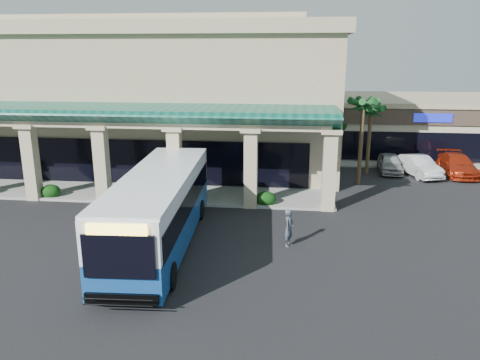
# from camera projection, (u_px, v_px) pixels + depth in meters

# --- Properties ---
(ground) EXTENTS (110.00, 110.00, 0.00)m
(ground) POSITION_uv_depth(u_px,v_px,m) (211.00, 239.00, 22.93)
(ground) COLOR black
(main_building) EXTENTS (30.80, 14.80, 11.35)m
(main_building) POSITION_uv_depth(u_px,v_px,m) (146.00, 93.00, 37.63)
(main_building) COLOR tan
(main_building) RESTS_ON ground
(arcade) EXTENTS (30.00, 6.20, 5.70)m
(arcade) POSITION_uv_depth(u_px,v_px,m) (104.00, 151.00, 29.56)
(arcade) COLOR #0C4D3F
(arcade) RESTS_ON ground
(strip_mall) EXTENTS (22.50, 12.50, 4.90)m
(strip_mall) POSITION_uv_depth(u_px,v_px,m) (446.00, 124.00, 43.34)
(strip_mall) COLOR beige
(strip_mall) RESTS_ON ground
(palm_0) EXTENTS (2.40, 2.40, 6.60)m
(palm_0) POSITION_uv_depth(u_px,v_px,m) (361.00, 137.00, 31.68)
(palm_0) COLOR #114118
(palm_0) RESTS_ON ground
(palm_1) EXTENTS (2.40, 2.40, 5.80)m
(palm_1) POSITION_uv_depth(u_px,v_px,m) (369.00, 136.00, 34.55)
(palm_1) COLOR #114118
(palm_1) RESTS_ON ground
(broadleaf_tree) EXTENTS (2.60, 2.60, 4.81)m
(broadleaf_tree) POSITION_uv_depth(u_px,v_px,m) (336.00, 131.00, 39.69)
(broadleaf_tree) COLOR black
(broadleaf_tree) RESTS_ON ground
(transit_bus) EXTENTS (3.58, 12.79, 3.53)m
(transit_bus) POSITION_uv_depth(u_px,v_px,m) (160.00, 210.00, 21.74)
(transit_bus) COLOR #154A97
(transit_bus) RESTS_ON ground
(pedestrian) EXTENTS (0.64, 0.77, 1.80)m
(pedestrian) POSITION_uv_depth(u_px,v_px,m) (289.00, 228.00, 21.97)
(pedestrian) COLOR #3F4553
(pedestrian) RESTS_ON ground
(car_silver) EXTENTS (2.00, 4.30, 1.43)m
(car_silver) POSITION_uv_depth(u_px,v_px,m) (390.00, 163.00, 35.64)
(car_silver) COLOR #A6A6A6
(car_silver) RESTS_ON ground
(car_white) EXTENTS (2.86, 4.84, 1.51)m
(car_white) POSITION_uv_depth(u_px,v_px,m) (418.00, 166.00, 34.58)
(car_white) COLOR silver
(car_white) RESTS_ON ground
(car_red) EXTENTS (2.25, 5.26, 1.51)m
(car_red) POSITION_uv_depth(u_px,v_px,m) (457.00, 165.00, 34.90)
(car_red) COLOR #A5270E
(car_red) RESTS_ON ground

